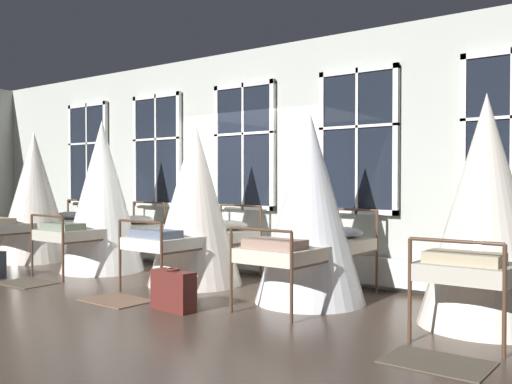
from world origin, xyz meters
name	(u,v)px	position (x,y,z in m)	size (l,w,h in m)	color
ground	(194,284)	(0.00, 0.00, 0.00)	(24.57, 24.57, 0.00)	#4C3D33
back_wall_with_windows	(248,162)	(0.00, 1.23, 1.72)	(13.29, 0.10, 3.44)	#B2B7AD
window_bank	(243,198)	(0.00, 1.11, 1.17)	(8.84, 0.10, 2.86)	black
cot_first	(34,198)	(-3.88, 0.00, 1.12)	(1.31, 1.99, 2.31)	#4C3323
cot_second	(102,198)	(-1.96, -0.01, 1.15)	(1.31, 2.00, 2.39)	#4C3323
cot_third	(195,205)	(0.01, 0.02, 1.09)	(1.31, 2.01, 2.26)	#4C3323
cot_fourth	(310,211)	(1.88, -0.02, 1.08)	(1.31, 2.00, 2.23)	#4C3323
cot_fifth	(486,213)	(3.84, 0.06, 1.11)	(1.31, 1.99, 2.29)	#4C3323
rug_second	(26,283)	(-1.92, -1.35, 0.01)	(0.80, 0.56, 0.01)	brown
rug_third	(116,300)	(0.00, -1.35, 0.01)	(0.80, 0.56, 0.01)	brown
rug_fifth	(437,362)	(3.84, -1.35, 0.01)	(0.80, 0.56, 0.01)	brown
suitcase_dark	(173,290)	(0.90, -1.30, 0.22)	(0.58, 0.26, 0.47)	#5B231E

